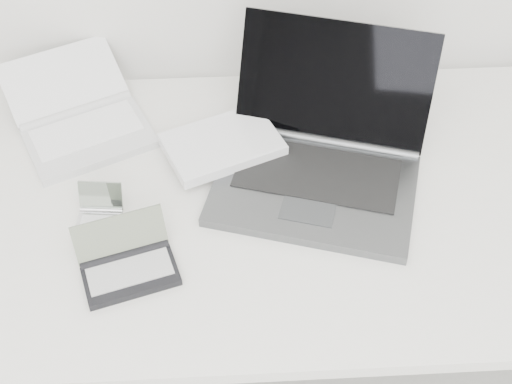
{
  "coord_description": "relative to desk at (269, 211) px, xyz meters",
  "views": [
    {
      "loc": [
        -0.08,
        0.57,
        1.82
      ],
      "look_at": [
        -0.03,
        1.51,
        0.79
      ],
      "focal_mm": 50.0,
      "sensor_mm": 36.0,
      "label": 1
    }
  ],
  "objects": [
    {
      "name": "palmtop_charcoal",
      "position": [
        -0.28,
        -0.17,
        0.07
      ],
      "size": [
        0.2,
        0.18,
        0.09
      ],
      "rotation": [
        0.0,
        0.0,
        0.29
      ],
      "color": "black",
      "rests_on": "desk"
    },
    {
      "name": "desk",
      "position": [
        0.0,
        0.0,
        0.0
      ],
      "size": [
        1.6,
        0.8,
        0.73
      ],
      "color": "white",
      "rests_on": "ground"
    },
    {
      "name": "netbook_open_white",
      "position": [
        -0.41,
        0.23,
        0.07
      ],
      "size": [
        0.38,
        0.41,
        0.09
      ],
      "rotation": [
        0.0,
        0.0,
        0.43
      ],
      "color": "silver",
      "rests_on": "desk"
    },
    {
      "name": "pda_silver",
      "position": [
        -0.34,
        -0.05,
        0.06
      ],
      "size": [
        0.1,
        0.1,
        0.07
      ],
      "rotation": [
        0.0,
        0.0,
        -0.1
      ],
      "color": "silver",
      "rests_on": "desk"
    },
    {
      "name": "laptop_large",
      "position": [
        0.07,
        0.07,
        0.09
      ],
      "size": [
        0.59,
        0.5,
        0.26
      ],
      "rotation": [
        0.0,
        0.0,
        -0.29
      ],
      "color": "#535558",
      "rests_on": "desk"
    }
  ]
}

